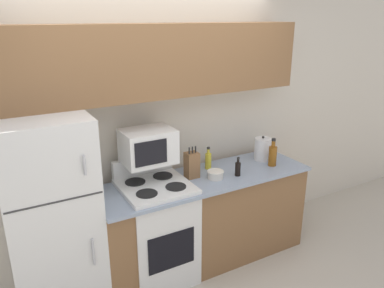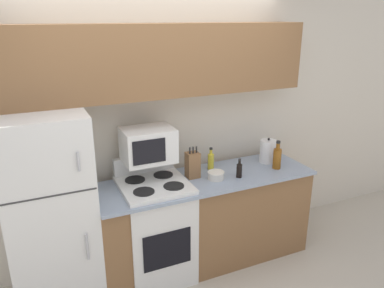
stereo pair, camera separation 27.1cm
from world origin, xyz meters
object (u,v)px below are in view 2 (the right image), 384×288
(stove, at_px, (156,229))
(bottle_cooking_spray, at_px, (211,161))
(bowl, at_px, (216,175))
(kettle, at_px, (268,151))
(bottle_whiskey, at_px, (277,158))
(microwave, at_px, (148,145))
(refrigerator, at_px, (51,213))
(bottle_soy_sauce, at_px, (239,170))
(knife_block, at_px, (193,165))

(stove, height_order, bottle_cooking_spray, bottle_cooking_spray)
(bowl, relative_size, kettle, 0.61)
(bottle_cooking_spray, relative_size, kettle, 0.86)
(stove, height_order, bottle_whiskey, bottle_whiskey)
(microwave, xyz_separation_m, kettle, (1.24, -0.04, -0.23))
(stove, height_order, bowl, stove)
(microwave, bearing_deg, bowl, -18.99)
(refrigerator, xyz_separation_m, microwave, (0.85, 0.07, 0.43))
(bottle_whiskey, xyz_separation_m, kettle, (0.02, 0.17, 0.01))
(stove, xyz_separation_m, bottle_cooking_spray, (0.63, 0.15, 0.50))
(microwave, bearing_deg, bottle_soy_sauce, -17.32)
(refrigerator, relative_size, bottle_soy_sauce, 9.13)
(kettle, bearing_deg, bottle_soy_sauce, -155.61)
(stove, bearing_deg, bottle_soy_sauce, -9.15)
(refrigerator, bearing_deg, bottle_soy_sauce, -6.04)
(refrigerator, bearing_deg, bottle_cooking_spray, 4.04)
(microwave, relative_size, bowl, 2.83)
(stove, relative_size, bowl, 7.04)
(bowl, relative_size, bottle_soy_sauce, 0.86)
(bottle_soy_sauce, height_order, bottle_whiskey, bottle_whiskey)
(refrigerator, height_order, bottle_cooking_spray, refrigerator)
(refrigerator, relative_size, bowl, 10.56)
(refrigerator, bearing_deg, knife_block, 0.36)
(knife_block, height_order, kettle, knife_block)
(microwave, distance_m, bottle_cooking_spray, 0.68)
(bottle_cooking_spray, distance_m, bottle_whiskey, 0.64)
(microwave, bearing_deg, stove, -89.09)
(bottle_whiskey, bearing_deg, bottle_soy_sauce, -175.56)
(kettle, bearing_deg, bottle_cooking_spray, 173.59)
(refrigerator, relative_size, knife_block, 5.52)
(kettle, bearing_deg, stove, -176.18)
(refrigerator, bearing_deg, stove, -3.16)
(bowl, bearing_deg, knife_block, 142.59)
(microwave, height_order, knife_block, microwave)
(stove, distance_m, bottle_soy_sauce, 0.93)
(knife_block, bearing_deg, bowl, -37.41)
(refrigerator, xyz_separation_m, bottle_soy_sauce, (1.63, -0.17, 0.15))
(bottle_cooking_spray, xyz_separation_m, kettle, (0.61, -0.07, 0.03))
(bowl, bearing_deg, bottle_cooking_spray, 74.54)
(stove, xyz_separation_m, knife_block, (0.39, 0.05, 0.54))
(knife_block, xyz_separation_m, kettle, (0.85, 0.03, -0.00))
(refrigerator, xyz_separation_m, stove, (0.85, -0.05, -0.34))
(knife_block, relative_size, bowl, 1.91)
(bottle_whiskey, bearing_deg, microwave, 170.31)
(stove, height_order, microwave, microwave)
(bottle_soy_sauce, bearing_deg, kettle, 24.39)
(knife_block, height_order, bottle_soy_sauce, knife_block)
(bottle_soy_sauce, height_order, kettle, kettle)
(bottle_soy_sauce, distance_m, bottle_whiskey, 0.45)
(bottle_soy_sauce, bearing_deg, stove, 170.85)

